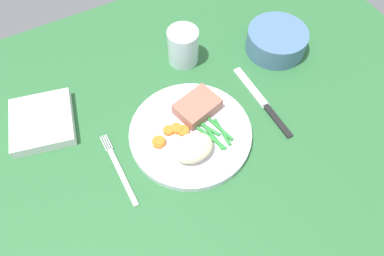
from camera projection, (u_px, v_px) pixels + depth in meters
The scene contains 11 objects.
dining_table at pixel (189, 136), 75.29cm from camera, with size 120.00×90.00×2.00cm.
dinner_plate at pixel (192, 133), 73.62cm from camera, with size 24.41×24.41×1.60cm, color white.
meat_portion at pixel (197, 107), 74.46cm from camera, with size 8.57×6.21×2.62cm, color #A86B56.
mashed_potatoes at pixel (193, 148), 68.77cm from camera, with size 7.93×6.12×3.69cm, color beige.
carrot_slices at pixel (168, 136), 71.70cm from camera, with size 7.81×4.15×1.10cm.
green_beans at pixel (213, 132), 72.41cm from camera, with size 5.45×9.41×0.73cm.
fork at pixel (119, 169), 69.99cm from camera, with size 1.44×16.60×0.40cm.
knife at pixel (263, 103), 78.30cm from camera, with size 1.70×20.50×0.64cm.
water_glass at pixel (183, 48), 82.20cm from camera, with size 6.93×6.93×8.33cm.
salad_bowl at pixel (277, 40), 84.40cm from camera, with size 13.74×13.74×5.30cm.
napkin at pixel (42, 122), 74.56cm from camera, with size 12.22×13.11×2.35cm, color white.
Camera 1 is at (-17.82, -34.29, 65.64)cm, focal length 34.44 mm.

